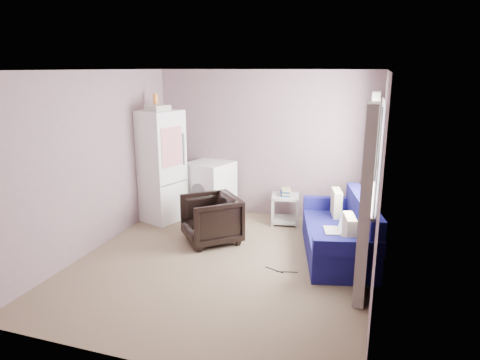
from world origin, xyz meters
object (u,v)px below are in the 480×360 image
object	(u,v)px
washing_machine	(211,187)
sofa	(341,235)
side_table	(285,207)
fridge	(160,165)
armchair	(211,217)

from	to	relation	value
washing_machine	sofa	world-z (taller)	washing_machine
side_table	sofa	xyz separation A→B (m)	(1.01, -1.02, 0.02)
sofa	fridge	bearing A→B (deg)	156.16
fridge	armchair	bearing A→B (deg)	-11.45
armchair	fridge	world-z (taller)	fridge
fridge	side_table	size ratio (longest dim) A/B	3.53
fridge	washing_machine	size ratio (longest dim) A/B	2.24
side_table	sofa	bearing A→B (deg)	-45.18
armchair	fridge	xyz separation A→B (m)	(-1.17, 0.66, 0.56)
armchair	washing_machine	world-z (taller)	washing_machine
armchair	sofa	world-z (taller)	sofa
armchair	washing_machine	distance (m)	1.27
armchair	washing_machine	bearing A→B (deg)	161.04
armchair	side_table	bearing A→B (deg)	101.06
armchair	sofa	bearing A→B (deg)	52.17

